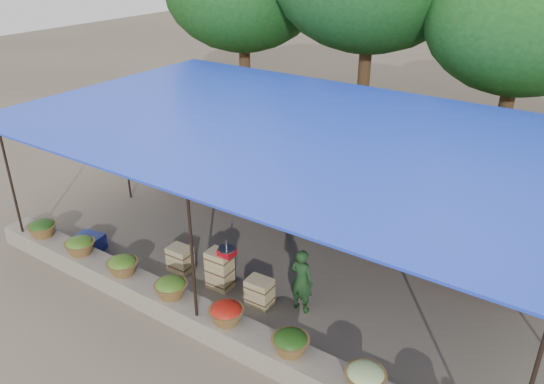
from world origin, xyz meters
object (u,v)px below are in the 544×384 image
Objects in this scene: blue_crate_back at (90,242)px; vendor_seated at (302,280)px; weighing_scale at (227,252)px; crate_counter at (219,272)px; blue_crate_front at (46,235)px.

vendor_seated is at bearing -1.72° from blue_crate_back.
vendor_seated is at bearing 11.81° from weighing_scale.
blue_crate_back is at bearing -170.75° from crate_counter.
weighing_scale is 1.45m from vendor_seated.
crate_counter is 1.67m from vendor_seated.
weighing_scale is at bearing -2.67° from blue_crate_back.
blue_crate_front is (-4.08, -0.84, -0.14)m from crate_counter.
crate_counter is at bearing 33.15° from blue_crate_front.
weighing_scale is (0.22, 0.00, 0.54)m from crate_counter.
vendor_seated reaches higher than blue_crate_back.
crate_counter is at bearing -2.06° from blue_crate_back.
blue_crate_back is (-3.06, -0.50, -0.14)m from crate_counter.
vendor_seated is 2.16× the size of blue_crate_back.
blue_crate_front is at bearing 14.14° from vendor_seated.
blue_crate_back is at bearing 40.01° from blue_crate_front.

